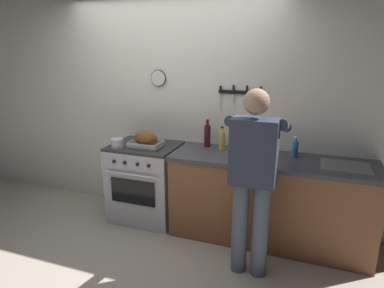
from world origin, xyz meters
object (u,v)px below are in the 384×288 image
saucepan (117,143)px  bottle_vinegar (259,144)px  cutting_board (255,158)px  bottle_cooking_oil (222,140)px  bottle_wine_red (207,135)px  bottle_dish_soap (295,149)px  person_cook (253,173)px  stove (146,182)px  roasting_pan (146,140)px

saucepan → bottle_vinegar: (1.50, 0.38, 0.04)m
cutting_board → bottle_cooking_oil: 0.46m
bottle_wine_red → bottle_dish_soap: bearing=-2.3°
cutting_board → person_cook: bearing=-81.5°
person_cook → cutting_board: (-0.08, 0.53, -0.04)m
bottle_dish_soap → bottle_cooking_oil: bearing=179.3°
stove → bottle_cooking_oil: (0.87, 0.15, 0.55)m
saucepan → person_cook: bearing=-14.1°
cutting_board → saucepan: bearing=-174.8°
saucepan → cutting_board: saucepan is taller
saucepan → bottle_wine_red: size_ratio=0.45×
person_cook → bottle_vinegar: bearing=18.4°
saucepan → bottle_dish_soap: bottle_dish_soap is taller
person_cook → bottle_vinegar: 0.79m
bottle_vinegar → bottle_wine_red: bearing=-178.7°
stove → cutting_board: bearing=-2.6°
person_cook → bottle_cooking_oil: size_ratio=6.64×
stove → roasting_pan: 0.54m
person_cook → cutting_board: size_ratio=4.61×
roasting_pan → person_cook: bearing=-22.0°
bottle_wine_red → bottle_vinegar: bearing=1.3°
cutting_board → roasting_pan: bearing=-179.3°
roasting_pan → saucepan: (-0.29, -0.12, -0.04)m
roasting_pan → bottle_vinegar: (1.20, 0.26, 0.00)m
stove → saucepan: bearing=-140.3°
bottle_dish_soap → stove: bearing=-175.2°
bottle_dish_soap → bottle_vinegar: (-0.37, 0.05, 0.00)m
person_cook → bottle_dish_soap: size_ratio=7.93×
person_cook → bottle_wine_red: size_ratio=5.34×
saucepan → roasting_pan: bearing=22.7°
saucepan → bottle_dish_soap: 1.90m
bottle_dish_soap → saucepan: bearing=-169.9°
cutting_board → bottle_dish_soap: 0.43m
stove → bottle_cooking_oil: bearing=9.6°
roasting_pan → stove: bearing=128.7°
roasting_pan → bottle_wine_red: 0.68m
bottle_dish_soap → bottle_wine_red: size_ratio=0.67×
cutting_board → bottle_vinegar: bearing=89.6°
bottle_dish_soap → bottle_vinegar: bottle_vinegar is taller
roasting_pan → cutting_board: bearing=0.7°
stove → bottle_vinegar: 1.39m
stove → person_cook: size_ratio=0.54×
stove → person_cook: bearing=-23.8°
roasting_pan → bottle_dish_soap: bearing=7.6°
bottle_dish_soap → bottle_vinegar: size_ratio=0.97×
saucepan → bottle_vinegar: bearing=14.4°
bottle_vinegar → cutting_board: bearing=-90.4°
person_cook → bottle_vinegar: person_cook is taller
cutting_board → bottle_wine_red: 0.63m
stove → cutting_board: cutting_board is taller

